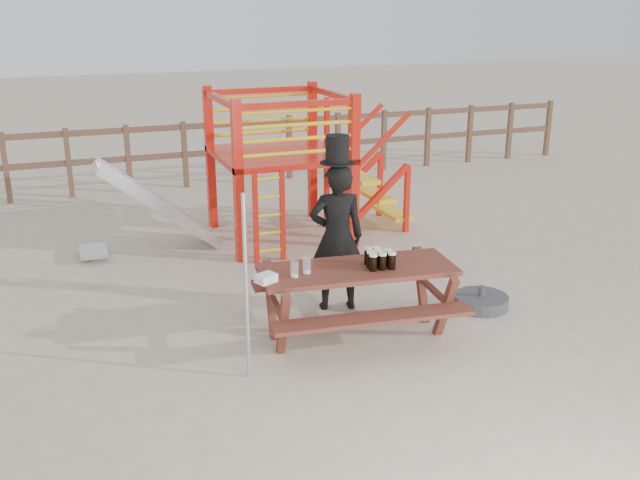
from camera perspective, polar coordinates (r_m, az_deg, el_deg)
The scene contains 10 objects.
ground at distance 7.16m, azimuth 4.32°, elevation -8.27°, with size 60.00×60.00×0.00m, color beige.
back_fence at distance 13.30m, azimuth -8.66°, elevation 7.49°, with size 15.09×0.09×1.20m.
playground_fort at distance 10.02m, azimuth -3.68°, elevation 6.06°, with size 4.71×1.84×2.10m.
picnic_table at distance 7.11m, azimuth 2.97°, elevation -4.27°, with size 2.06×1.54×0.75m.
man_with_hat at distance 7.65m, azimuth 1.35°, elevation 0.53°, with size 0.67×0.51×1.92m.
metal_pole at distance 6.22m, azimuth -5.92°, elevation -3.92°, with size 0.04×0.04×1.72m, color #B2B2B7.
parasol_base at distance 8.13m, azimuth 12.77°, elevation -4.80°, with size 0.60×0.60×0.25m.
paper_bag at distance 6.64m, azimuth -4.34°, elevation -3.06°, with size 0.18×0.14×0.08m, color white.
stout_pints at distance 7.01m, azimuth 4.71°, elevation -1.50°, with size 0.27×0.29×0.17m.
empty_glasses at distance 6.79m, azimuth -1.56°, elevation -2.27°, with size 0.22×0.13×0.15m.
Camera 1 is at (-2.79, -5.76, 3.21)m, focal length 40.00 mm.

